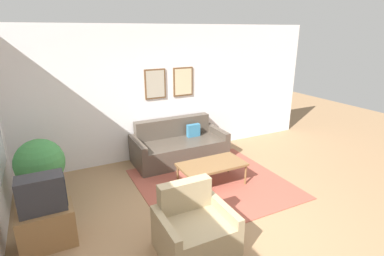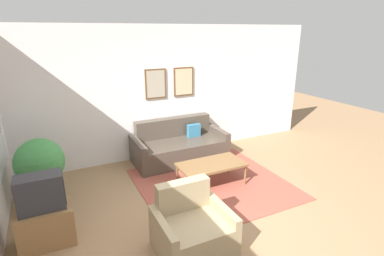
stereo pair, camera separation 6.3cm
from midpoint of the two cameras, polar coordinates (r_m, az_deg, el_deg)
ground_plane at (r=4.34m, az=4.28°, el=-18.49°), size 16.00×16.00×0.00m
area_rug at (r=5.39m, az=4.23°, el=-10.50°), size 2.48×2.38×0.01m
wall_back at (r=6.15m, az=-8.50°, el=6.42°), size 8.00×0.09×2.70m
couch at (r=6.21m, az=-2.17°, el=-3.54°), size 1.88×0.90×0.83m
coffee_table at (r=5.19m, az=4.07°, el=-7.11°), size 1.14×0.61×0.41m
tv_stand at (r=4.33m, az=-25.63°, el=-16.52°), size 0.65×0.42×0.50m
tv at (r=4.09m, az=-26.51°, el=-10.96°), size 0.54×0.28×0.45m
armchair at (r=3.83m, az=0.51°, el=-18.91°), size 0.87×0.76×0.82m
potted_plant_tall at (r=4.96m, az=-26.67°, el=-6.05°), size 0.70×0.70×1.09m
potted_plant_by_window at (r=5.32m, az=-26.39°, el=-6.81°), size 0.50×0.50×0.79m
potted_plant_small at (r=5.32m, az=-25.94°, el=-6.40°), size 0.58×0.58×0.85m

